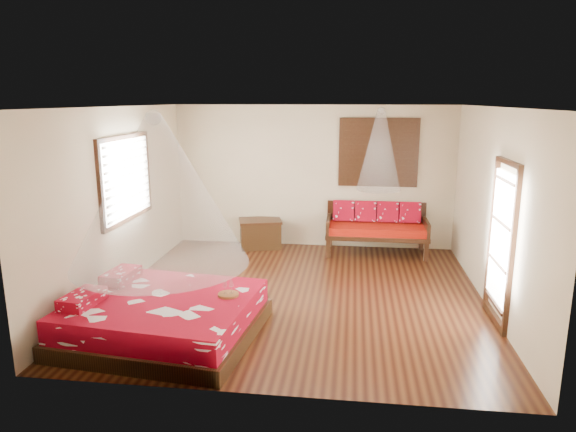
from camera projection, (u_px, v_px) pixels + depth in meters
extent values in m
cube|color=black|center=(298.00, 295.00, 7.82)|extent=(5.50, 5.50, 0.02)
cube|color=silver|center=(299.00, 106.00, 7.19)|extent=(5.50, 5.50, 0.02)
cube|color=#CAB793|center=(119.00, 200.00, 7.85)|extent=(0.02, 5.50, 2.80)
cube|color=#CAB793|center=(494.00, 209.00, 7.17)|extent=(0.02, 5.50, 2.80)
cube|color=#CAB793|center=(313.00, 177.00, 10.18)|extent=(5.50, 0.02, 2.80)
cube|color=#CAB793|center=(267.00, 263.00, 4.84)|extent=(5.50, 0.02, 2.80)
cube|color=black|center=(165.00, 328.00, 6.44)|extent=(2.43, 2.24, 0.20)
cube|color=maroon|center=(164.00, 309.00, 6.38)|extent=(2.32, 2.13, 0.30)
cube|color=maroon|center=(82.00, 299.00, 6.12)|extent=(0.38, 0.62, 0.15)
cube|color=maroon|center=(121.00, 276.00, 6.93)|extent=(0.38, 0.62, 0.15)
cube|color=black|center=(328.00, 246.00, 9.60)|extent=(0.08, 0.08, 0.42)
cube|color=black|center=(426.00, 250.00, 9.38)|extent=(0.08, 0.08, 0.42)
cube|color=black|center=(330.00, 236.00, 10.31)|extent=(0.08, 0.08, 0.42)
cube|color=black|center=(421.00, 239.00, 10.08)|extent=(0.08, 0.08, 0.42)
cube|color=black|center=(376.00, 234.00, 9.80)|extent=(1.91, 0.85, 0.08)
cube|color=#8F1105|center=(376.00, 229.00, 9.78)|extent=(1.85, 0.79, 0.14)
cube|color=black|center=(376.00, 215.00, 10.11)|extent=(1.91, 0.06, 0.55)
cube|color=black|center=(328.00, 225.00, 9.88)|extent=(0.06, 0.85, 0.30)
cube|color=black|center=(426.00, 228.00, 9.66)|extent=(0.06, 0.85, 0.30)
cube|color=maroon|center=(344.00, 211.00, 10.05)|extent=(0.40, 0.20, 0.42)
cube|color=maroon|center=(365.00, 212.00, 10.00)|extent=(0.40, 0.20, 0.42)
cube|color=maroon|center=(388.00, 212.00, 9.95)|extent=(0.40, 0.20, 0.42)
cube|color=maroon|center=(410.00, 213.00, 9.90)|extent=(0.40, 0.20, 0.42)
cube|color=black|center=(260.00, 235.00, 10.26)|extent=(0.90, 0.74, 0.52)
cube|color=black|center=(260.00, 221.00, 10.19)|extent=(0.95, 0.79, 0.05)
cube|color=black|center=(378.00, 152.00, 9.87)|extent=(1.52, 0.06, 1.32)
cube|color=black|center=(378.00, 153.00, 9.86)|extent=(1.35, 0.04, 1.10)
cube|color=black|center=(126.00, 178.00, 7.97)|extent=(0.08, 1.74, 1.34)
cube|color=white|center=(128.00, 178.00, 7.97)|extent=(0.04, 1.54, 1.10)
cube|color=black|center=(501.00, 245.00, 6.67)|extent=(0.08, 1.02, 2.16)
cube|color=white|center=(500.00, 238.00, 6.65)|extent=(0.03, 0.82, 1.70)
cylinder|color=brown|center=(228.00, 295.00, 6.42)|extent=(0.26, 0.26, 0.03)
cone|color=silver|center=(158.00, 191.00, 6.05)|extent=(2.13, 2.13, 1.80)
cone|color=silver|center=(380.00, 150.00, 9.39)|extent=(0.81, 0.81, 1.50)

